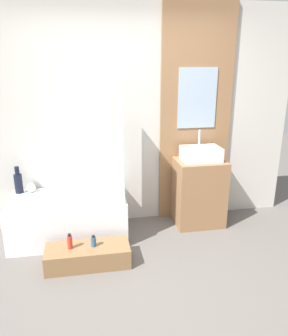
# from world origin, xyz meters

# --- Properties ---
(ground_plane) EXTENTS (12.00, 12.00, 0.00)m
(ground_plane) POSITION_xyz_m (0.00, 0.00, 0.00)
(ground_plane) COLOR #605B56
(wall_tiled_back) EXTENTS (4.20, 0.06, 2.60)m
(wall_tiled_back) POSITION_xyz_m (0.00, 1.58, 1.30)
(wall_tiled_back) COLOR beige
(wall_tiled_back) RESTS_ON ground_plane
(wall_wood_accent) EXTENTS (0.88, 0.04, 2.60)m
(wall_wood_accent) POSITION_xyz_m (0.89, 1.53, 1.31)
(wall_wood_accent) COLOR #8E6642
(wall_wood_accent) RESTS_ON ground_plane
(bathtub) EXTENTS (1.28, 0.67, 0.50)m
(bathtub) POSITION_xyz_m (-0.68, 1.20, 0.25)
(bathtub) COLOR white
(bathtub) RESTS_ON ground_plane
(glass_shower_screen) EXTENTS (0.01, 0.49, 1.09)m
(glass_shower_screen) POSITION_xyz_m (-0.08, 1.13, 1.04)
(glass_shower_screen) COLOR silver
(glass_shower_screen) RESTS_ON bathtub
(wooden_step_bench) EXTENTS (0.83, 0.34, 0.20)m
(wooden_step_bench) POSITION_xyz_m (-0.48, 0.61, 0.10)
(wooden_step_bench) COLOR olive
(wooden_step_bench) RESTS_ON ground_plane
(vanity_cabinet) EXTENTS (0.58, 0.45, 0.82)m
(vanity_cabinet) POSITION_xyz_m (0.89, 1.28, 0.41)
(vanity_cabinet) COLOR #8E6642
(vanity_cabinet) RESTS_ON ground_plane
(sink) EXTENTS (0.45, 0.31, 0.35)m
(sink) POSITION_xyz_m (0.89, 1.28, 0.90)
(sink) COLOR white
(sink) RESTS_ON vanity_cabinet
(vase_tall_dark) EXTENTS (0.09, 0.09, 0.31)m
(vase_tall_dark) POSITION_xyz_m (-1.23, 1.43, 0.63)
(vase_tall_dark) COLOR black
(vase_tall_dark) RESTS_ON bathtub
(vase_round_light) EXTENTS (0.10, 0.10, 0.10)m
(vase_round_light) POSITION_xyz_m (-1.10, 1.43, 0.55)
(vase_round_light) COLOR silver
(vase_round_light) RESTS_ON bathtub
(bottle_soap_primary) EXTENTS (0.05, 0.05, 0.16)m
(bottle_soap_primary) POSITION_xyz_m (-0.65, 0.61, 0.27)
(bottle_soap_primary) COLOR red
(bottle_soap_primary) RESTS_ON wooden_step_bench
(bottle_soap_secondary) EXTENTS (0.05, 0.05, 0.12)m
(bottle_soap_secondary) POSITION_xyz_m (-0.42, 0.61, 0.25)
(bottle_soap_secondary) COLOR #2D567A
(bottle_soap_secondary) RESTS_ON wooden_step_bench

